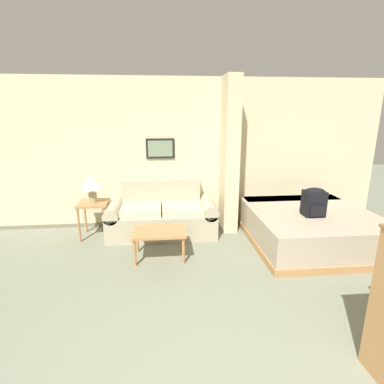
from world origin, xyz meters
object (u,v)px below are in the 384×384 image
Objects in this scene: couch at (162,215)px; bed at (309,226)px; table_lamp at (92,183)px; backpack at (314,201)px; coffee_table at (159,234)px.

bed is at bearing -14.68° from couch.
couch is 4.05× the size of table_lamp.
couch is 4.29× the size of backpack.
table_lamp is 3.45m from backpack.
coffee_table is (-0.04, -0.93, 0.05)m from couch.
backpack reaches higher than coffee_table.
table_lamp is (-1.07, 0.87, 0.55)m from coffee_table.
table_lamp is 1.06× the size of backpack.
coffee_table is 2.39m from bed.
bed reaches higher than coffee_table.
coffee_table is 1.64× the size of table_lamp.
backpack is at bearing -110.91° from bed.
bed is at bearing 7.72° from coffee_table.
coffee_table is 0.37× the size of bed.
backpack is (-0.08, -0.21, 0.47)m from bed.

